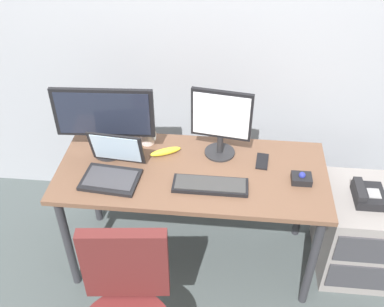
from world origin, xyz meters
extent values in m
plane|color=#424B4B|center=(0.00, 0.00, 0.00)|extent=(8.00, 8.00, 0.00)
cube|color=#999DA5|center=(0.00, 0.68, 1.40)|extent=(6.00, 0.10, 2.80)
cube|color=brown|center=(0.00, 0.00, 0.74)|extent=(1.54, 0.67, 0.03)
cylinder|color=#2D2D33|center=(-0.71, -0.27, 0.36)|extent=(0.05, 0.05, 0.73)
cylinder|color=#2D2D33|center=(0.71, -0.27, 0.36)|extent=(0.05, 0.05, 0.73)
cylinder|color=#2D2D33|center=(-0.71, 0.27, 0.36)|extent=(0.05, 0.05, 0.73)
cylinder|color=#2D2D33|center=(0.71, 0.27, 0.36)|extent=(0.05, 0.05, 0.73)
cube|color=gray|center=(1.02, 0.06, 0.29)|extent=(0.42, 0.52, 0.59)
cube|color=#38383D|center=(1.02, -0.21, 0.42)|extent=(0.38, 0.01, 0.20)
cube|color=#38383D|center=(1.02, -0.21, 0.18)|extent=(0.38, 0.01, 0.20)
cube|color=black|center=(1.02, 0.04, 0.61)|extent=(0.17, 0.20, 0.06)
cube|color=black|center=(0.96, 0.04, 0.66)|extent=(0.05, 0.18, 0.04)
cube|color=gray|center=(1.04, 0.03, 0.64)|extent=(0.07, 0.08, 0.01)
cube|color=#55201F|center=(-0.24, -0.67, 0.74)|extent=(0.40, 0.10, 0.42)
cylinder|color=#262628|center=(-0.51, 0.11, 0.76)|extent=(0.18, 0.18, 0.01)
cylinder|color=#262628|center=(-0.51, 0.11, 0.83)|extent=(0.04, 0.04, 0.12)
cube|color=black|center=(-0.51, 0.11, 1.04)|extent=(0.57, 0.06, 0.30)
cube|color=#1E2333|center=(-0.51, 0.10, 1.04)|extent=(0.52, 0.04, 0.27)
cylinder|color=#262628|center=(0.15, 0.17, 0.76)|extent=(0.18, 0.18, 0.01)
cylinder|color=#262628|center=(0.15, 0.17, 0.82)|extent=(0.04, 0.04, 0.11)
cube|color=black|center=(0.15, 0.17, 1.03)|extent=(0.35, 0.07, 0.30)
cube|color=white|center=(0.15, 0.16, 1.03)|extent=(0.32, 0.05, 0.27)
cube|color=black|center=(0.11, -0.13, 0.77)|extent=(0.41, 0.14, 0.02)
cube|color=#353535|center=(0.11, -0.13, 0.78)|extent=(0.38, 0.12, 0.01)
cube|color=black|center=(-0.44, -0.14, 0.77)|extent=(0.33, 0.25, 0.02)
cube|color=#38383D|center=(-0.44, -0.14, 0.78)|extent=(0.29, 0.19, 0.00)
cube|color=black|center=(-0.43, 0.00, 0.88)|extent=(0.31, 0.09, 0.22)
cube|color=silver|center=(-0.43, -0.01, 0.88)|extent=(0.28, 0.07, 0.19)
cube|color=black|center=(0.61, -0.04, 0.78)|extent=(0.11, 0.09, 0.04)
sphere|color=navy|center=(0.61, -0.04, 0.80)|extent=(0.04, 0.04, 0.04)
cylinder|color=silver|center=(-0.30, 0.23, 0.81)|extent=(0.08, 0.08, 0.11)
torus|color=silver|center=(-0.25, 0.23, 0.81)|extent=(0.01, 0.07, 0.07)
cube|color=black|center=(0.40, 0.11, 0.76)|extent=(0.08, 0.15, 0.01)
ellipsoid|color=yellow|center=(-0.17, 0.13, 0.78)|extent=(0.19, 0.12, 0.04)
camera|label=1|loc=(0.19, -1.92, 2.41)|focal=41.80mm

